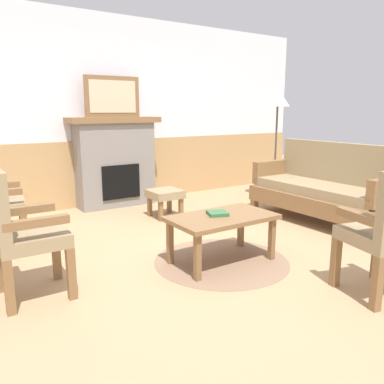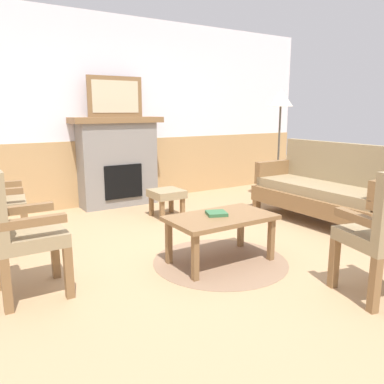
# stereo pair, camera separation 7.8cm
# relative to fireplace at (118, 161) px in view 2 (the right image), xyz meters

# --- Properties ---
(ground_plane) EXTENTS (14.00, 14.00, 0.00)m
(ground_plane) POSITION_rel_fireplace_xyz_m (0.00, -2.35, -0.65)
(ground_plane) COLOR tan
(wall_back) EXTENTS (7.20, 0.14, 2.70)m
(wall_back) POSITION_rel_fireplace_xyz_m (0.00, 0.25, 0.66)
(wall_back) COLOR white
(wall_back) RESTS_ON ground_plane
(fireplace) EXTENTS (1.30, 0.44, 1.28)m
(fireplace) POSITION_rel_fireplace_xyz_m (0.00, 0.00, 0.00)
(fireplace) COLOR gray
(fireplace) RESTS_ON ground_plane
(framed_picture) EXTENTS (0.80, 0.04, 0.56)m
(framed_picture) POSITION_rel_fireplace_xyz_m (0.00, 0.00, 0.91)
(framed_picture) COLOR brown
(framed_picture) RESTS_ON fireplace
(couch) EXTENTS (0.70, 1.80, 0.98)m
(couch) POSITION_rel_fireplace_xyz_m (1.82, -2.20, -0.26)
(couch) COLOR brown
(couch) RESTS_ON ground_plane
(coffee_table) EXTENTS (0.96, 0.56, 0.44)m
(coffee_table) POSITION_rel_fireplace_xyz_m (-0.06, -2.57, -0.27)
(coffee_table) COLOR brown
(coffee_table) RESTS_ON ground_plane
(round_rug) EXTENTS (1.25, 1.25, 0.01)m
(round_rug) POSITION_rel_fireplace_xyz_m (-0.06, -2.57, -0.65)
(round_rug) COLOR #896B51
(round_rug) RESTS_ON ground_plane
(book_on_table) EXTENTS (0.22, 0.22, 0.03)m
(book_on_table) POSITION_rel_fireplace_xyz_m (-0.08, -2.53, -0.20)
(book_on_table) COLOR #33663D
(book_on_table) RESTS_ON coffee_table
(footstool) EXTENTS (0.40, 0.40, 0.36)m
(footstool) POSITION_rel_fireplace_xyz_m (0.28, -0.94, -0.37)
(footstool) COLOR brown
(footstool) RESTS_ON ground_plane
(armchair_near_fireplace) EXTENTS (0.48, 0.48, 0.98)m
(armchair_near_fireplace) POSITION_rel_fireplace_xyz_m (-1.71, -2.32, -0.11)
(armchair_near_fireplace) COLOR brown
(armchair_near_fireplace) RESTS_ON ground_plane
(floor_lamp_by_couch) EXTENTS (0.36, 0.36, 1.68)m
(floor_lamp_by_couch) POSITION_rel_fireplace_xyz_m (2.21, -1.00, 0.80)
(floor_lamp_by_couch) COLOR #332D28
(floor_lamp_by_couch) RESTS_ON ground_plane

